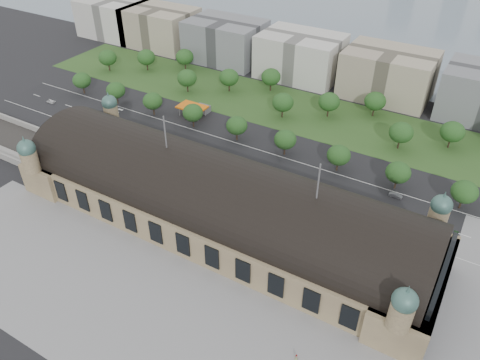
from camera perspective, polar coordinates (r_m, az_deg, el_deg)
The scene contains 51 objects.
ground at distance 166.68m, azimuth -2.68°, elevation -5.35°, with size 900.00×900.00×0.00m, color black.
station at distance 160.11m, azimuth -2.79°, elevation -2.58°, with size 150.00×48.40×44.30m.
track_cutting at distance 234.08m, azimuth -26.33°, elevation 4.09°, with size 70.00×24.00×3.10m.
plaza_south at distance 138.79m, azimuth -9.36°, elevation -17.04°, with size 190.00×48.00×0.12m, color gray.
road_slab at distance 200.86m, azimuth -1.61°, elevation 2.72°, with size 260.00×26.00×0.10m, color black.
grass_belt at distance 241.04m, azimuth 6.43°, elevation 8.53°, with size 300.00×45.00×0.10m, color #2F5221.
petrol_station at distance 235.55m, azimuth -5.15°, elevation 8.74°, with size 14.00×13.00×5.05m.
lake at distance 422.52m, azimuth 21.07°, elevation 18.56°, with size 700.00×320.00×0.08m, color slate.
office_0 at distance 351.43m, azimuth -15.02°, elevation 18.55°, with size 45.00×32.00×24.00m, color silver.
office_1 at distance 325.37m, azimuth -9.65°, elevation 17.88°, with size 45.00×32.00×24.00m, color tan.
office_2 at distance 297.17m, azimuth -1.79°, elevation 16.62°, with size 45.00×32.00×24.00m, color gray.
office_3 at distance 275.24m, azimuth 7.37°, elevation 14.75°, with size 45.00×32.00×24.00m, color silver.
office_4 at distance 261.16m, azimuth 17.60°, elevation 12.20°, with size 45.00×32.00×24.00m, color tan.
tree_row_0 at distance 267.13m, azimuth -18.72°, elevation 11.43°, with size 9.60×9.60×11.52m.
tree_row_1 at distance 250.58m, azimuth -14.91°, elevation 10.52°, with size 9.60×9.60×11.52m.
tree_row_2 at distance 235.32m, azimuth -10.61°, elevation 9.44°, with size 9.60×9.60×11.52m.
tree_row_3 at distance 221.60m, azimuth -5.78°, elevation 8.16°, with size 9.60×9.60×11.52m.
tree_row_4 at distance 209.75m, azimuth -0.40°, elevation 6.66°, with size 9.60×9.60×11.52m.
tree_row_5 at distance 200.08m, azimuth 5.53°, elevation 4.92°, with size 9.60×9.60×11.52m.
tree_row_6 at distance 192.94m, azimuth 11.94°, elevation 2.97°, with size 9.60×9.60×11.52m.
tree_row_7 at distance 188.59m, azimuth 18.72°, elevation 0.87°, with size 9.60×9.60×11.52m.
tree_row_8 at distance 187.25m, azimuth 25.70°, elevation -1.31°, with size 9.60×9.60×11.52m.
tree_belt_0 at distance 292.33m, azimuth -15.84°, elevation 14.16°, with size 10.40×10.40×12.48m.
tree_belt_1 at distance 287.80m, azimuth -11.37°, elevation 14.46°, with size 10.40×10.40×12.48m.
tree_belt_2 at distance 284.98m, azimuth -6.76°, elevation 14.69°, with size 10.40×10.40×12.48m.
tree_belt_3 at distance 256.61m, azimuth -6.49°, elevation 12.27°, with size 10.40×10.40×12.48m.
tree_belt_4 at distance 255.71m, azimuth -1.35°, elevation 12.40°, with size 10.40×10.40×12.48m.
tree_belt_5 at distance 256.77m, azimuth 3.80°, elevation 12.43°, with size 10.40×10.40×12.48m.
tree_belt_6 at distance 229.64m, azimuth 5.25°, elevation 9.41°, with size 10.40×10.40×12.48m.
tree_belt_7 at distance 233.32m, azimuth 10.81°, elevation 9.35°, with size 10.40×10.40×12.48m.
tree_belt_8 at distance 239.06m, azimuth 16.15°, elevation 9.22°, with size 10.40×10.40×12.48m.
tree_belt_9 at distance 214.76m, azimuth 19.05°, elevation 5.49°, with size 10.40×10.40×12.48m.
tree_belt_10 at distance 223.58m, azimuth 24.48°, elevation 5.37°, with size 10.40×10.40×12.48m.
traffic_car_0 at distance 264.83m, azimuth -22.10°, elevation 8.85°, with size 1.89×4.70×1.60m, color silver.
traffic_car_1 at distance 246.50m, azimuth -15.21°, elevation 8.29°, with size 1.50×4.30×1.42m, color #9B9FA4.
traffic_car_2 at distance 224.94m, azimuth -12.58°, elevation 5.94°, with size 2.34×5.07×1.41m, color black.
traffic_car_3 at distance 199.70m, azimuth -0.48°, elevation 2.77°, with size 2.05×5.05×1.46m, color maroon.
traffic_car_4 at distance 188.84m, azimuth 3.47°, elevation 0.51°, with size 1.62×4.03×1.37m, color #1A294A.
traffic_car_5 at distance 187.51m, azimuth 18.43°, elevation -1.79°, with size 1.74×5.00×1.65m, color slate.
traffic_car_6 at distance 171.63m, azimuth 21.69°, elevation -6.72°, with size 2.16×4.69×1.30m, color silver.
parked_car_0 at distance 212.40m, azimuth -13.87°, elevation 3.86°, with size 1.70×4.89×1.61m, color black.
parked_car_1 at distance 215.33m, azimuth -14.78°, elevation 4.17°, with size 2.62×5.69×1.58m, color #993213.
parked_car_2 at distance 215.82m, azimuth -13.49°, elevation 4.45°, with size 2.14×5.26×1.53m, color #181E45.
parked_car_3 at distance 214.09m, azimuth -13.45°, elevation 4.17°, with size 1.72×4.28×1.46m, color #525559.
parked_car_4 at distance 206.02m, azimuth -11.72°, elevation 3.10°, with size 1.64×4.70×1.55m, color silver.
parked_car_5 at distance 188.63m, azimuth -4.24°, elevation 0.44°, with size 2.37×5.14×1.43m, color gray.
parked_car_6 at distance 202.36m, azimuth -10.38°, elevation 2.63°, with size 2.25×5.54×1.61m, color black.
bus_west at distance 185.31m, azimuth 1.72°, elevation 0.21°, with size 3.00×12.81×3.57m, color #B42E1C.
bus_mid at distance 189.41m, azimuth 1.12°, elevation 1.14°, with size 3.13×13.38×3.73m, color #C0B2B0.
bus_east at distance 176.74m, azimuth 7.77°, elevation -2.18°, with size 2.97×12.68×3.53m, color silver.
pedestrian_0 at distance 130.93m, azimuth 6.87°, elevation -20.66°, with size 0.95×0.54×1.94m, color gray.
Camera 1 is at (70.53, -103.91, 109.59)m, focal length 35.00 mm.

